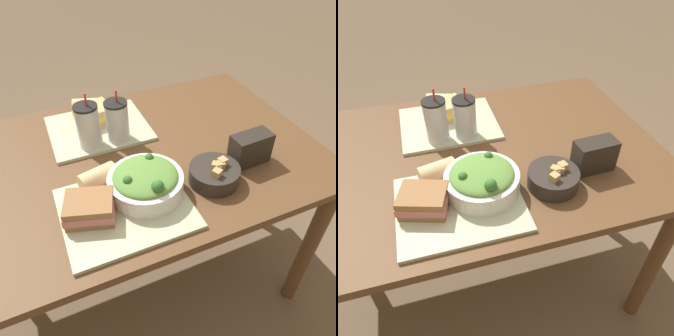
# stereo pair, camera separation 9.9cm
# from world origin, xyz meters

# --- Properties ---
(ground_plane) EXTENTS (12.00, 12.00, 0.00)m
(ground_plane) POSITION_xyz_m (0.00, 0.00, 0.00)
(ground_plane) COLOR brown
(dining_table) EXTENTS (1.39, 0.88, 0.76)m
(dining_table) POSITION_xyz_m (0.00, 0.00, 0.66)
(dining_table) COLOR brown
(dining_table) RESTS_ON ground_plane
(tray_near) EXTENTS (0.37, 0.32, 0.01)m
(tray_near) POSITION_xyz_m (-0.06, -0.24, 0.77)
(tray_near) COLOR #B2BC99
(tray_near) RESTS_ON dining_table
(tray_far) EXTENTS (0.37, 0.32, 0.01)m
(tray_far) POSITION_xyz_m (-0.03, 0.20, 0.77)
(tray_far) COLOR #B2BC99
(tray_far) RESTS_ON dining_table
(salad_bowl) EXTENTS (0.23, 0.23, 0.10)m
(salad_bowl) POSITION_xyz_m (0.01, -0.20, 0.82)
(salad_bowl) COLOR white
(salad_bowl) RESTS_ON tray_near
(soup_bowl) EXTENTS (0.16, 0.16, 0.08)m
(soup_bowl) POSITION_xyz_m (0.23, -0.23, 0.80)
(soup_bowl) COLOR #2D2823
(soup_bowl) RESTS_ON dining_table
(sandwich_near) EXTENTS (0.16, 0.15, 0.06)m
(sandwich_near) POSITION_xyz_m (-0.16, -0.23, 0.81)
(sandwich_near) COLOR olive
(sandwich_near) RESTS_ON tray_near
(baguette_near) EXTENTS (0.13, 0.09, 0.06)m
(baguette_near) POSITION_xyz_m (-0.11, -0.12, 0.81)
(baguette_near) COLOR #DBBC84
(baguette_near) RESTS_ON tray_near
(sandwich_far) EXTENTS (0.16, 0.14, 0.06)m
(sandwich_far) POSITION_xyz_m (-0.03, 0.25, 0.81)
(sandwich_far) COLOR tan
(sandwich_far) RESTS_ON tray_far
(baguette_far) EXTENTS (0.12, 0.09, 0.06)m
(baguette_far) POSITION_xyz_m (-0.04, 0.32, 0.81)
(baguette_far) COLOR #DBBC84
(baguette_far) RESTS_ON tray_far
(drink_cup_dark) EXTENTS (0.08, 0.08, 0.21)m
(drink_cup_dark) POSITION_xyz_m (-0.08, 0.10, 0.85)
(drink_cup_dark) COLOR silver
(drink_cup_dark) RESTS_ON tray_far
(drink_cup_red) EXTENTS (0.08, 0.08, 0.20)m
(drink_cup_red) POSITION_xyz_m (0.02, 0.10, 0.85)
(drink_cup_red) COLOR silver
(drink_cup_red) RESTS_ON tray_far
(chip_bag) EXTENTS (0.14, 0.08, 0.11)m
(chip_bag) POSITION_xyz_m (0.39, -0.20, 0.82)
(chip_bag) COLOR #28231E
(chip_bag) RESTS_ON dining_table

